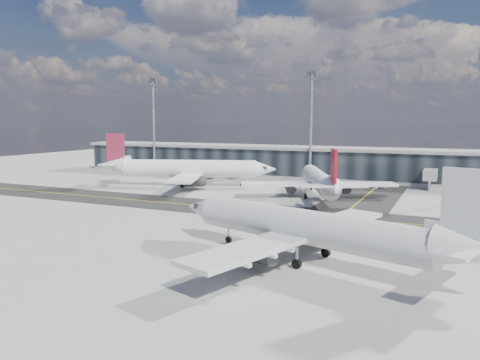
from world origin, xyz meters
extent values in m
plane|color=gray|center=(0.00, 0.00, 0.00)|extent=(300.00, 300.00, 0.00)
cube|color=black|center=(0.00, 4.00, 0.01)|extent=(180.00, 14.00, 0.02)
cube|color=black|center=(18.00, 35.00, 0.01)|extent=(14.00, 50.00, 0.02)
cube|color=yellow|center=(0.00, 4.00, 0.03)|extent=(180.00, 0.25, 0.01)
cube|color=yellow|center=(18.00, 35.00, 0.03)|extent=(0.25, 50.00, 0.01)
cube|color=black|center=(0.00, 55.00, 4.00)|extent=(150.00, 12.00, 8.00)
cube|color=gray|center=(0.00, 55.00, 8.40)|extent=(152.00, 13.00, 0.80)
cube|color=gray|center=(0.00, 55.00, 0.40)|extent=(150.00, 12.20, 0.80)
cube|color=gray|center=(-20.00, 47.00, 3.50)|extent=(3.00, 10.00, 2.40)
cylinder|color=gray|center=(-20.00, 42.00, 1.20)|extent=(0.60, 0.60, 2.40)
cube|color=gray|center=(30.00, 47.00, 3.50)|extent=(3.00, 10.00, 2.40)
cylinder|color=gray|center=(30.00, 42.00, 1.20)|extent=(0.60, 0.60, 2.40)
cylinder|color=gray|center=(-50.00, 48.00, 14.00)|extent=(0.70, 0.70, 28.00)
cube|color=#2D2D30|center=(-50.00, 48.00, 28.20)|extent=(2.50, 0.50, 1.40)
cylinder|color=gray|center=(0.00, 48.00, 14.00)|extent=(0.70, 0.70, 28.00)
cube|color=#2D2D30|center=(0.00, 48.00, 28.20)|extent=(2.50, 0.50, 1.40)
cylinder|color=white|center=(-24.50, 26.38, 4.37)|extent=(32.35, 15.22, 4.37)
cone|color=white|center=(-7.01, 32.68, 4.37)|extent=(6.63, 5.97, 4.37)
cone|color=white|center=(-42.51, 19.90, 5.03)|extent=(7.66, 6.34, 4.37)
cube|color=white|center=(-23.47, 26.75, 3.28)|extent=(17.73, 36.84, 0.55)
cylinder|color=#2D2D30|center=(-24.67, 33.30, 2.08)|extent=(5.17, 3.92, 2.52)
cylinder|color=#2D2D30|center=(-20.22, 20.95, 2.08)|extent=(5.17, 3.92, 2.52)
cube|color=#BCBEC1|center=(-24.67, 33.30, 2.95)|extent=(2.21, 1.15, 0.87)
cube|color=#BCBEC1|center=(-20.22, 20.95, 2.95)|extent=(2.21, 1.15, 0.87)
cube|color=maroon|center=(-42.00, 20.09, 9.62)|extent=(4.49, 2.02, 6.78)
cube|color=white|center=(-42.51, 19.90, 5.69)|extent=(7.32, 13.38, 0.38)
cube|color=#2D2D30|center=(-7.52, 32.49, 4.81)|extent=(2.87, 3.00, 0.77)
cylinder|color=gray|center=(-12.15, 30.82, 1.31)|extent=(0.34, 0.34, 2.19)
cylinder|color=black|center=(-12.15, 30.82, 0.49)|extent=(1.06, 0.69, 0.98)
cylinder|color=black|center=(-26.64, 29.10, 0.60)|extent=(1.32, 0.92, 1.20)
cylinder|color=black|center=(-24.42, 22.92, 0.60)|extent=(1.32, 0.92, 1.20)
cylinder|color=white|center=(9.46, 22.07, 3.82)|extent=(15.08, 27.75, 3.82)
cone|color=white|center=(2.89, 36.92, 3.82)|extent=(5.43, 5.91, 3.82)
cone|color=white|center=(16.22, 6.79, 4.39)|extent=(5.81, 6.79, 3.82)
cube|color=white|center=(9.07, 22.95, 2.87)|extent=(31.63, 17.50, 0.48)
cylinder|color=#2D2D30|center=(3.44, 21.50, 1.81)|extent=(3.63, 4.56, 2.20)
cylinder|color=#2D2D30|center=(13.93, 26.14, 1.81)|extent=(3.63, 4.56, 2.20)
cube|color=#BCBEC1|center=(3.44, 21.50, 2.58)|extent=(1.12, 1.90, 0.76)
cube|color=#BCBEC1|center=(13.93, 26.14, 2.58)|extent=(1.12, 1.90, 0.76)
cube|color=#AD0C19|center=(16.02, 7.22, 8.40)|extent=(2.02, 3.84, 5.92)
cube|color=white|center=(16.22, 6.79, 4.97)|extent=(11.56, 7.08, 0.33)
cube|color=#2D2D30|center=(3.09, 36.49, 4.20)|extent=(2.69, 2.60, 0.67)
cylinder|color=gray|center=(4.82, 32.56, 1.15)|extent=(0.30, 0.30, 1.91)
cylinder|color=black|center=(4.82, 32.56, 0.43)|extent=(0.65, 0.92, 0.86)
cylinder|color=black|center=(7.22, 20.04, 0.53)|extent=(0.86, 1.15, 1.05)
cylinder|color=black|center=(12.47, 22.36, 0.53)|extent=(0.86, 1.15, 1.05)
cylinder|color=#BCBEC1|center=(19.67, -21.63, 4.04)|extent=(30.16, 12.72, 4.04)
cone|color=#BCBEC1|center=(3.25, -16.61, 4.04)|extent=(6.01, 5.34, 4.04)
cone|color=#BCBEC1|center=(36.58, -26.80, 4.65)|extent=(6.98, 5.64, 4.04)
cube|color=#BCBEC1|center=(18.71, -21.34, 3.03)|extent=(14.87, 34.32, 0.51)
cylinder|color=#2D2D30|center=(15.97, -26.84, 1.92)|extent=(4.74, 3.46, 2.32)
cylinder|color=#2D2D30|center=(19.51, -15.24, 1.92)|extent=(4.74, 3.46, 2.32)
cube|color=#BCBEC1|center=(15.97, -26.84, 2.73)|extent=(2.05, 0.98, 0.81)
cube|color=#BCBEC1|center=(19.51, -15.24, 2.73)|extent=(2.05, 0.98, 0.81)
cube|color=#BCBEC1|center=(36.10, -26.65, 8.89)|extent=(4.19, 1.67, 6.26)
cube|color=#BCBEC1|center=(36.58, -26.80, 5.25)|extent=(6.25, 12.42, 0.35)
cube|color=#2D2D30|center=(3.74, -16.76, 4.44)|extent=(2.58, 2.72, 0.71)
cylinder|color=gray|center=(8.08, -18.09, 1.21)|extent=(0.30, 0.30, 2.02)
cylinder|color=black|center=(8.08, -18.09, 0.45)|extent=(0.97, 0.60, 0.91)
cylinder|color=black|center=(19.75, -24.82, 0.56)|extent=(1.21, 0.81, 1.11)
cylinder|color=black|center=(21.53, -19.03, 0.56)|extent=(1.21, 0.81, 1.11)
cube|color=yellow|center=(6.72, -2.21, 0.78)|extent=(3.41, 2.31, 0.73)
cube|color=yellow|center=(7.61, -1.93, 1.45)|extent=(1.49, 1.63, 0.94)
cube|color=black|center=(7.61, -1.93, 1.82)|extent=(1.38, 1.55, 0.26)
cylinder|color=black|center=(7.51, -1.25, 0.36)|extent=(0.77, 0.46, 0.73)
cylinder|color=black|center=(7.91, -2.54, 0.36)|extent=(0.77, 0.46, 0.73)
cylinder|color=black|center=(5.53, -1.87, 0.36)|extent=(0.77, 0.46, 0.73)
cylinder|color=black|center=(5.93, -3.16, 0.36)|extent=(0.77, 0.46, 0.73)
imported|color=white|center=(19.35, 44.00, 0.65)|extent=(2.62, 4.90, 1.31)
camera|label=1|loc=(34.91, -72.72, 16.30)|focal=35.00mm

